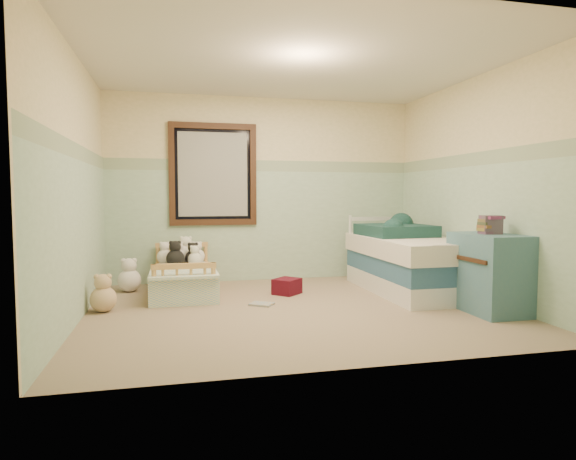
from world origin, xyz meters
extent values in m
cube|color=gray|center=(0.00, 0.00, -0.01)|extent=(4.20, 3.60, 0.02)
cube|color=beige|center=(0.00, 0.00, 2.51)|extent=(4.20, 3.60, 0.02)
cube|color=beige|center=(0.00, 1.80, 1.25)|extent=(4.20, 0.04, 2.50)
cube|color=beige|center=(0.00, -1.80, 1.25)|extent=(4.20, 0.04, 2.50)
cube|color=beige|center=(-2.10, 0.00, 1.25)|extent=(0.04, 3.60, 2.50)
cube|color=beige|center=(2.10, 0.00, 1.25)|extent=(0.04, 3.60, 2.50)
cube|color=#92B296|center=(0.00, 1.79, 0.75)|extent=(4.20, 0.01, 1.50)
cube|color=slate|center=(0.00, 1.79, 1.57)|extent=(4.20, 0.01, 0.15)
cube|color=black|center=(-0.70, 1.76, 1.45)|extent=(1.16, 0.06, 1.36)
cube|color=#B3B3AB|center=(-0.70, 1.77, 1.45)|extent=(0.92, 0.01, 1.12)
cube|color=tan|center=(-1.12, 1.05, 0.09)|extent=(0.68, 1.35, 0.17)
cube|color=silver|center=(-1.12, 1.05, 0.23)|extent=(0.62, 1.30, 0.12)
cube|color=#80B9D4|center=(-1.12, 0.63, 0.31)|extent=(0.74, 0.68, 0.03)
sphere|color=brown|center=(-1.27, 1.55, 0.39)|extent=(0.19, 0.19, 0.19)
sphere|color=silver|center=(-1.07, 1.55, 0.41)|extent=(0.24, 0.24, 0.24)
sphere|color=#D6B081|center=(-1.22, 1.33, 0.39)|extent=(0.18, 0.18, 0.18)
sphere|color=black|center=(-0.99, 1.33, 0.39)|extent=(0.19, 0.19, 0.19)
sphere|color=white|center=(-1.76, 1.30, 0.14)|extent=(0.28, 0.28, 0.28)
sphere|color=#D6B081|center=(-1.92, 0.29, 0.13)|extent=(0.26, 0.26, 0.26)
cube|color=white|center=(1.55, 0.52, 0.11)|extent=(0.92, 1.85, 0.22)
cube|color=navy|center=(1.55, 0.52, 0.33)|extent=(0.92, 1.85, 0.22)
cube|color=silver|center=(1.55, 0.52, 0.55)|extent=(0.96, 1.89, 0.22)
cube|color=black|center=(1.50, 0.82, 0.73)|extent=(0.83, 0.88, 0.14)
cube|color=#3C697E|center=(1.85, -0.58, 0.39)|extent=(0.49, 0.78, 0.78)
cube|color=brown|center=(1.85, -0.59, 0.88)|extent=(0.20, 0.17, 0.19)
cube|color=maroon|center=(0.07, 0.73, 0.09)|extent=(0.39, 0.39, 0.18)
cube|color=gold|center=(-0.32, 0.22, 0.01)|extent=(0.30, 0.28, 0.02)
sphere|color=white|center=(-1.11, 1.51, 0.37)|extent=(0.16, 0.16, 0.16)
sphere|color=white|center=(-1.34, 1.51, 0.39)|extent=(0.19, 0.19, 0.19)
sphere|color=white|center=(-1.18, 1.42, 0.39)|extent=(0.20, 0.20, 0.20)
sphere|color=white|center=(-0.94, 1.45, 0.39)|extent=(0.19, 0.19, 0.19)
sphere|color=silver|center=(-0.98, 1.27, 0.38)|extent=(0.17, 0.17, 0.17)
sphere|color=black|center=(-1.21, 1.22, 0.40)|extent=(0.22, 0.22, 0.22)
camera|label=1|loc=(-1.21, -4.80, 1.16)|focal=30.20mm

